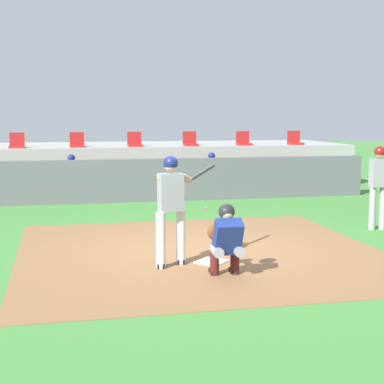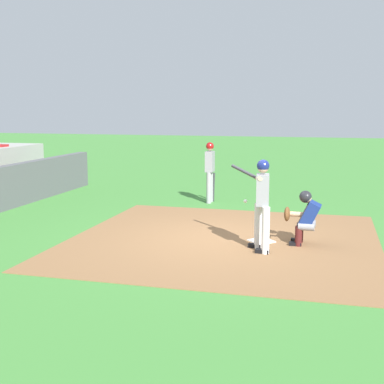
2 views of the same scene
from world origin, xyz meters
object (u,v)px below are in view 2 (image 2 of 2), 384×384
(home_plate, at_px, (261,241))
(on_deck_batter, at_px, (210,168))
(catcher_crouched, at_px, (304,216))
(batter_at_plate, at_px, (262,199))

(home_plate, height_order, on_deck_batter, on_deck_batter)
(on_deck_batter, bearing_deg, home_plate, -153.71)
(home_plate, relative_size, catcher_crouched, 0.28)
(batter_at_plate, bearing_deg, home_plate, 6.20)
(catcher_crouched, bearing_deg, batter_at_plate, 130.47)
(catcher_crouched, bearing_deg, home_plate, 89.99)
(catcher_crouched, xyz_separation_m, on_deck_batter, (4.19, 2.94, 0.41))
(batter_at_plate, bearing_deg, on_deck_batter, 23.78)
(batter_at_plate, distance_m, on_deck_batter, 5.32)
(home_plate, bearing_deg, catcher_crouched, -90.01)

